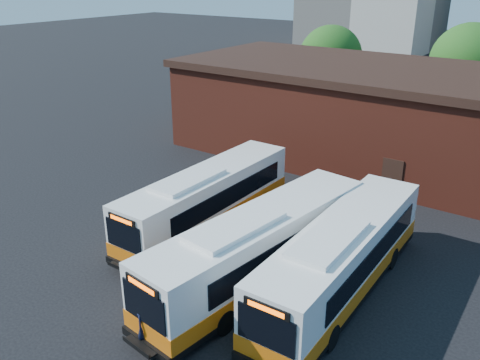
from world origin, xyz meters
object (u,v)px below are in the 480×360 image
Objects in this scene: bus_east at (341,262)px; bus_midwest at (207,201)px; bus_mideast at (259,251)px; transit_worker at (144,325)px.

bus_midwest is at bearing 168.39° from bus_east.
transit_worker is (-0.99, -5.68, -0.55)m from bus_mideast.
transit_worker is at bearing -64.41° from bus_midwest.
bus_midwest reaches higher than transit_worker.
bus_mideast is 5.79m from transit_worker.
bus_east reaches higher than bus_midwest.
transit_worker is at bearing -93.12° from bus_mideast.
bus_east reaches higher than transit_worker.
transit_worker is (4.04, -8.44, -0.47)m from bus_midwest.
bus_mideast is at bearing -21.05° from transit_worker.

